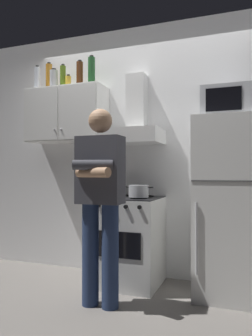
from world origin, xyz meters
name	(u,v)px	position (x,y,z in m)	size (l,w,h in m)	color
ground_plane	(126,293)	(0.00, 0.00, 0.00)	(7.00, 7.00, 0.00)	slate
back_wall_tiled	(145,150)	(0.00, 0.60, 1.35)	(4.80, 0.10, 2.70)	white
upper_cabinet	(66,115)	(-0.85, 0.37, 1.75)	(0.90, 0.37, 0.60)	white
stove_oven	(130,240)	(-0.05, 0.25, 0.43)	(0.60, 0.62, 0.87)	white
range_hood	(134,125)	(-0.05, 0.38, 1.60)	(0.60, 0.44, 0.75)	white
refrigerator	(230,207)	(0.90, 0.25, 0.80)	(0.60, 0.62, 1.60)	white
microwave	(229,103)	(0.90, 0.27, 1.74)	(0.48, 0.37, 0.28)	#B7BABF
person_standing	(100,198)	(-0.10, -0.36, 0.90)	(0.38, 0.33, 1.64)	navy
cooking_pot	(139,191)	(0.08, 0.13, 0.93)	(0.29, 0.19, 0.11)	#B7BABF
bottle_wine_green	(92,71)	(-0.53, 0.35, 2.21)	(0.08, 0.08, 0.32)	#19471E
bottle_liquor_amber	(49,78)	(-1.11, 0.42, 2.21)	(0.07, 0.07, 0.34)	#B7721E
bottle_rum_dark	(80,74)	(-0.68, 0.37, 2.19)	(0.07, 0.07, 0.30)	#47230F
bottle_spice_jar	(68,82)	(-0.81, 0.35, 2.12)	(0.06, 0.06, 0.15)	gold
bottle_canister_steel	(54,80)	(-1.00, 0.35, 2.16)	(0.09, 0.09, 0.23)	#B2B5BA
bottle_olive_oil	(63,77)	(-0.89, 0.37, 2.18)	(0.06, 0.06, 0.28)	#4C6B19
bottle_vodka_clear	(37,79)	(-1.22, 0.34, 2.19)	(0.07, 0.07, 0.29)	silver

